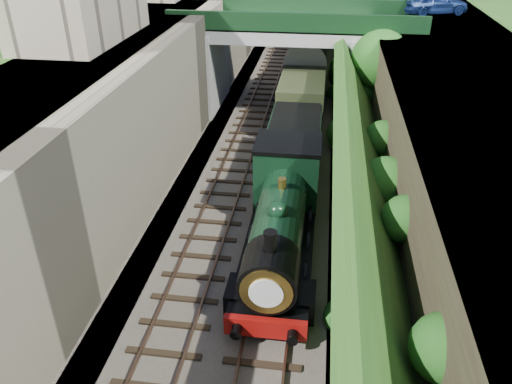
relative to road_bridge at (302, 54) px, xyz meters
name	(u,v)px	position (x,y,z in m)	size (l,w,h in m)	color
ground	(220,384)	(-0.94, -24.00, -4.08)	(160.00, 160.00, 0.00)	#1E4714
trackbed	(281,131)	(-0.94, -4.00, -3.98)	(10.00, 90.00, 0.20)	#473F38
retaining_wall	(196,76)	(-6.44, -4.00, -0.58)	(1.00, 90.00, 7.00)	#756B56
street_plateau_left	(143,74)	(-9.94, -4.00, -0.58)	(6.00, 90.00, 7.00)	#262628
street_plateau_right	(441,92)	(8.56, -4.00, -0.95)	(8.00, 90.00, 6.25)	#262628
embankment_slope	(364,107)	(4.00, -5.93, -1.40)	(4.64, 90.00, 6.36)	#1E4714
track_left	(251,127)	(-2.94, -4.00, -3.83)	(2.50, 90.00, 0.20)	black
track_right	(300,130)	(0.26, -4.00, -3.83)	(2.50, 90.00, 0.20)	black
road_bridge	(302,54)	(0.00, 0.00, 0.00)	(16.00, 6.40, 7.25)	gray
tree	(382,62)	(4.97, -3.46, 0.57)	(3.60, 3.80, 6.60)	black
car_blue	(434,3)	(8.77, 3.64, 2.95)	(1.84, 4.58, 1.56)	navy
locomotive	(281,220)	(0.26, -17.47, -2.18)	(3.10, 10.22, 3.83)	black
tender	(294,150)	(0.26, -10.11, -2.46)	(2.70, 6.00, 3.05)	black
coach_front	(306,73)	(0.26, 2.49, -2.03)	(2.90, 18.00, 3.70)	black
coach_middle	(315,23)	(0.26, 21.29, -2.03)	(2.90, 18.00, 3.70)	black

